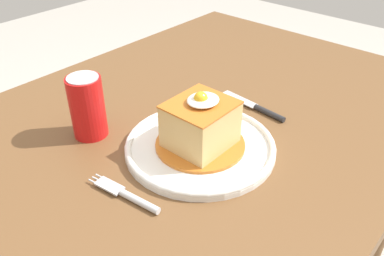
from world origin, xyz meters
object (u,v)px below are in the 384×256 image
main_plate (200,146)px  soda_can (87,107)px  fork (130,196)px  knife (260,109)px

main_plate → soda_can: bearing=117.2°
fork → main_plate: bearing=0.0°
main_plate → soda_can: (-0.10, 0.20, 0.05)m
main_plate → fork: (-0.17, -0.00, -0.00)m
main_plate → fork: bearing=-180.0°
fork → knife: size_ratio=0.86×
main_plate → fork: 0.17m
main_plate → fork: main_plate is taller
main_plate → knife: bearing=-2.7°
soda_can → knife: bearing=-35.2°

